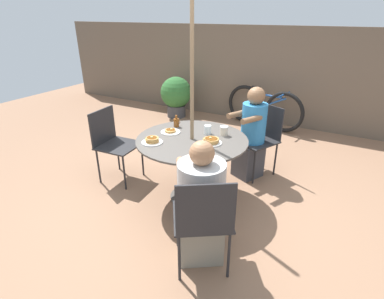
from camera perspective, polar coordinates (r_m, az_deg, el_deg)
name	(u,v)px	position (r m, az deg, el deg)	size (l,w,h in m)	color
ground_plane	(192,196)	(3.64, 0.00, -8.92)	(12.00, 12.00, 0.00)	#8C664C
back_fence	(270,76)	(6.02, 14.56, 13.32)	(10.00, 0.06, 1.80)	brown
patio_table	(192,151)	(3.34, 0.00, -0.29)	(1.23, 1.23, 0.75)	#4C4742
umbrella_pole	(192,104)	(3.15, 0.00, 8.62)	(0.04, 0.04, 2.28)	#846B4C
patio_chair_north	(261,135)	(4.05, 12.96, 2.73)	(0.63, 0.63, 0.92)	#232326
diner_north	(251,136)	(3.92, 11.23, 2.48)	(0.48, 0.54, 1.20)	#3D3D42
patio_chair_east	(113,140)	(3.92, -14.88, 1.77)	(0.50, 0.50, 0.92)	#232326
patio_chair_south	(203,217)	(2.42, 2.15, -12.76)	(0.65, 0.65, 0.92)	#232326
diner_south	(201,207)	(2.59, 1.67, -10.93)	(0.57, 0.60, 1.13)	gray
pancake_plate_a	(170,131)	(3.46, -4.12, 3.46)	(0.22, 0.22, 0.05)	white
pancake_plate_b	(211,141)	(3.16, 3.65, 1.62)	(0.22, 0.22, 0.07)	white
pancake_plate_c	(152,141)	(3.20, -7.59, 1.70)	(0.22, 0.22, 0.07)	white
syrup_bottle	(176,122)	(3.62, -2.98, 5.21)	(0.09, 0.07, 0.14)	brown
coffee_cup	(224,131)	(3.38, 6.09, 3.57)	(0.09, 0.09, 0.11)	beige
drinking_glass_a	(208,130)	(3.40, 2.99, 3.79)	(0.08, 0.08, 0.10)	silver
bicycle	(264,108)	(5.83, 13.51, 7.75)	(1.54, 0.48, 0.76)	black
potted_shrub	(176,95)	(6.27, -3.06, 10.38)	(0.63, 0.63, 0.83)	#3D3D3F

